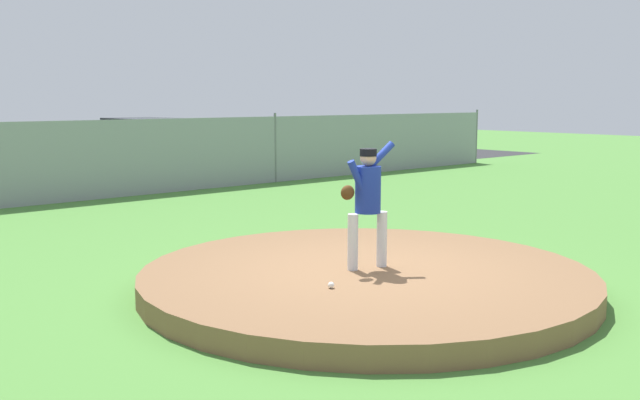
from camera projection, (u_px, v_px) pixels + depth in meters
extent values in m
plane|color=#4C8438|center=(140.00, 226.00, 13.43)|extent=(80.00, 80.00, 0.00)
cylinder|color=brown|center=(366.00, 279.00, 8.96)|extent=(5.64, 5.64, 0.26)
cylinder|color=silver|center=(353.00, 242.00, 8.82)|extent=(0.13, 0.13, 0.70)
cylinder|color=silver|center=(382.00, 239.00, 9.01)|extent=(0.13, 0.13, 0.70)
cylinder|color=navy|center=(368.00, 190.00, 8.82)|extent=(0.32, 0.32, 0.58)
cylinder|color=navy|center=(378.00, 158.00, 8.89)|extent=(0.46, 0.20, 0.41)
cylinder|color=navy|center=(358.00, 178.00, 8.68)|extent=(0.29, 0.16, 0.46)
ellipsoid|color=#4C2D14|center=(348.00, 193.00, 8.67)|extent=(0.20, 0.12, 0.18)
sphere|color=tan|center=(368.00, 158.00, 8.77)|extent=(0.20, 0.20, 0.20)
cylinder|color=black|center=(368.00, 152.00, 8.76)|extent=(0.21, 0.21, 0.09)
sphere|color=white|center=(331.00, 285.00, 8.00)|extent=(0.07, 0.07, 0.07)
cube|color=gray|center=(56.00, 162.00, 16.27)|extent=(31.70, 0.03, 1.88)
cylinder|color=slate|center=(275.00, 148.00, 20.41)|extent=(0.07, 0.07, 1.98)
cylinder|color=slate|center=(476.00, 136.00, 26.64)|extent=(0.07, 0.07, 1.98)
cube|color=#161E4C|center=(298.00, 145.00, 26.27)|extent=(2.06, 4.86, 0.74)
cube|color=black|center=(298.00, 126.00, 26.17)|extent=(1.78, 2.72, 0.65)
cylinder|color=black|center=(275.00, 153.00, 27.47)|extent=(1.85, 0.76, 0.64)
cylinder|color=black|center=(322.00, 158.00, 25.16)|extent=(1.85, 0.76, 0.64)
cube|color=silver|center=(145.00, 153.00, 22.15)|extent=(1.94, 4.42, 0.77)
cube|color=black|center=(144.00, 130.00, 22.04)|extent=(1.77, 2.44, 0.70)
cylinder|color=black|center=(125.00, 163.00, 23.20)|extent=(1.95, 0.67, 0.64)
cylinder|color=black|center=(168.00, 169.00, 21.20)|extent=(1.95, 0.67, 0.64)
cone|color=orange|center=(108.00, 179.00, 18.80)|extent=(0.32, 0.32, 0.55)
cube|color=black|center=(109.00, 189.00, 18.84)|extent=(0.40, 0.40, 0.03)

